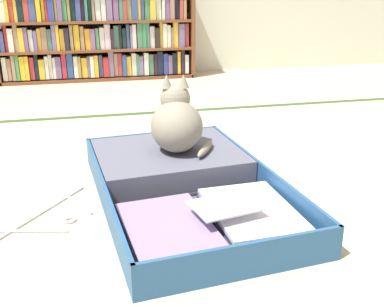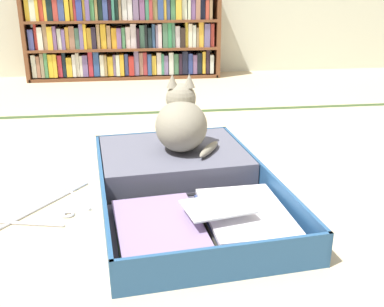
{
  "view_description": "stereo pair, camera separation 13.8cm",
  "coord_description": "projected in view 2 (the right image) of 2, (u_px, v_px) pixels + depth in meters",
  "views": [
    {
      "loc": [
        -0.38,
        -1.51,
        0.73
      ],
      "look_at": [
        -0.04,
        -0.04,
        0.17
      ],
      "focal_mm": 42.6,
      "sensor_mm": 36.0,
      "label": 1
    },
    {
      "loc": [
        -0.24,
        -1.54,
        0.73
      ],
      "look_at": [
        -0.04,
        -0.04,
        0.17
      ],
      "focal_mm": 42.6,
      "sensor_mm": 36.0,
      "label": 2
    }
  ],
  "objects": [
    {
      "name": "black_cat",
      "position": [
        182.0,
        123.0,
        1.79
      ],
      "size": [
        0.28,
        0.27,
        0.3
      ],
      "color": "gray",
      "rests_on": "open_suitcase"
    },
    {
      "name": "tatami_border",
      "position": [
        173.0,
        112.0,
        2.76
      ],
      "size": [
        4.8,
        0.05,
        0.0
      ],
      "color": "#364D26",
      "rests_on": "ground_plane"
    },
    {
      "name": "ground_plane",
      "position": [
        201.0,
        191.0,
        1.71
      ],
      "size": [
        10.0,
        10.0,
        0.0
      ],
      "primitive_type": "plane",
      "color": "#C7B690"
    },
    {
      "name": "open_suitcase",
      "position": [
        181.0,
        180.0,
        1.7
      ],
      "size": [
        0.68,
        1.04,
        0.11
      ],
      "color": "#265383",
      "rests_on": "ground_plane"
    },
    {
      "name": "bookshelf",
      "position": [
        123.0,
        36.0,
        3.65
      ],
      "size": [
        1.54,
        0.26,
        0.69
      ],
      "color": "brown",
      "rests_on": "ground_plane"
    },
    {
      "name": "clothes_hanger",
      "position": [
        51.0,
        209.0,
        1.57
      ],
      "size": [
        0.32,
        0.36,
        0.01
      ],
      "color": "silver",
      "rests_on": "ground_plane"
    }
  ]
}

